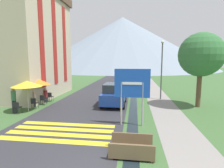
{
  "coord_description": "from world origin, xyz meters",
  "views": [
    {
      "loc": [
        1.27,
        -4.7,
        3.65
      ],
      "look_at": [
        -0.65,
        10.0,
        1.69
      ],
      "focal_mm": 28.0,
      "sensor_mm": 36.0,
      "label": 1
    }
  ],
  "objects_px": {
    "parked_car_near": "(114,94)",
    "cafe_chair_far_right": "(46,96)",
    "footbridge": "(132,149)",
    "parked_car_far": "(124,78)",
    "cafe_chair_middle": "(43,99)",
    "person_seated_far": "(46,95)",
    "tree_by_path": "(201,55)",
    "person_seated_near": "(33,98)",
    "cafe_chair_near_right": "(34,102)",
    "cafe_chair_nearest": "(17,107)",
    "hotel_building": "(28,39)",
    "person_standing_terrace": "(14,99)",
    "streetlamp": "(162,65)",
    "road_sign": "(132,88)",
    "cafe_umbrella_front_yellow": "(27,84)",
    "cafe_chair_far_left": "(50,96)",
    "cafe_umbrella_middle_orange": "(38,82)"
  },
  "relations": [
    {
      "from": "cafe_umbrella_front_yellow",
      "to": "tree_by_path",
      "type": "relative_size",
      "value": 0.38
    },
    {
      "from": "cafe_umbrella_front_yellow",
      "to": "streetlamp",
      "type": "height_order",
      "value": "streetlamp"
    },
    {
      "from": "parked_car_far",
      "to": "cafe_umbrella_front_yellow",
      "type": "distance_m",
      "value": 17.18
    },
    {
      "from": "cafe_chair_near_right",
      "to": "cafe_chair_nearest",
      "type": "distance_m",
      "value": 1.41
    },
    {
      "from": "cafe_chair_nearest",
      "to": "tree_by_path",
      "type": "bearing_deg",
      "value": 24.34
    },
    {
      "from": "hotel_building",
      "to": "cafe_umbrella_front_yellow",
      "type": "distance_m",
      "value": 7.16
    },
    {
      "from": "cafe_chair_middle",
      "to": "person_seated_near",
      "type": "distance_m",
      "value": 0.82
    },
    {
      "from": "cafe_umbrella_middle_orange",
      "to": "person_standing_terrace",
      "type": "xyz_separation_m",
      "value": [
        -0.4,
        -2.53,
        -0.89
      ]
    },
    {
      "from": "hotel_building",
      "to": "cafe_chair_far_left",
      "type": "relative_size",
      "value": 12.81
    },
    {
      "from": "person_seated_near",
      "to": "cafe_umbrella_front_yellow",
      "type": "bearing_deg",
      "value": -75.66
    },
    {
      "from": "cafe_chair_far_right",
      "to": "person_standing_terrace",
      "type": "height_order",
      "value": "person_standing_terrace"
    },
    {
      "from": "cafe_chair_far_right",
      "to": "person_seated_near",
      "type": "height_order",
      "value": "person_seated_near"
    },
    {
      "from": "person_seated_near",
      "to": "person_seated_far",
      "type": "distance_m",
      "value": 1.63
    },
    {
      "from": "person_standing_terrace",
      "to": "person_seated_far",
      "type": "xyz_separation_m",
      "value": [
        0.57,
        3.34,
        -0.34
      ]
    },
    {
      "from": "cafe_chair_middle",
      "to": "person_seated_far",
      "type": "xyz_separation_m",
      "value": [
        -0.26,
        0.95,
        0.19
      ]
    },
    {
      "from": "person_seated_near",
      "to": "footbridge",
      "type": "bearing_deg",
      "value": -37.98
    },
    {
      "from": "cafe_chair_near_right",
      "to": "person_standing_terrace",
      "type": "height_order",
      "value": "person_standing_terrace"
    },
    {
      "from": "cafe_chair_near_right",
      "to": "person_seated_near",
      "type": "bearing_deg",
      "value": 149.37
    },
    {
      "from": "person_seated_near",
      "to": "person_standing_terrace",
      "type": "bearing_deg",
      "value": -103.48
    },
    {
      "from": "road_sign",
      "to": "cafe_umbrella_front_yellow",
      "type": "distance_m",
      "value": 7.74
    },
    {
      "from": "parked_car_far",
      "to": "cafe_umbrella_front_yellow",
      "type": "relative_size",
      "value": 1.96
    },
    {
      "from": "cafe_chair_near_right",
      "to": "cafe_chair_middle",
      "type": "relative_size",
      "value": 1.0
    },
    {
      "from": "road_sign",
      "to": "cafe_chair_far_right",
      "type": "relative_size",
      "value": 3.79
    },
    {
      "from": "cafe_chair_near_right",
      "to": "person_seated_far",
      "type": "height_order",
      "value": "person_seated_far"
    },
    {
      "from": "cafe_chair_far_right",
      "to": "streetlamp",
      "type": "height_order",
      "value": "streetlamp"
    },
    {
      "from": "hotel_building",
      "to": "cafe_chair_middle",
      "type": "xyz_separation_m",
      "value": [
        3.14,
        -3.38,
        -5.36
      ]
    },
    {
      "from": "hotel_building",
      "to": "person_standing_terrace",
      "type": "height_order",
      "value": "hotel_building"
    },
    {
      "from": "cafe_umbrella_front_yellow",
      "to": "person_standing_terrace",
      "type": "relative_size",
      "value": 1.24
    },
    {
      "from": "cafe_chair_far_left",
      "to": "person_seated_far",
      "type": "xyz_separation_m",
      "value": [
        -0.25,
        -0.3,
        0.19
      ]
    },
    {
      "from": "person_standing_terrace",
      "to": "person_seated_near",
      "type": "distance_m",
      "value": 1.79
    },
    {
      "from": "road_sign",
      "to": "person_seated_far",
      "type": "distance_m",
      "value": 9.07
    },
    {
      "from": "cafe_chair_nearest",
      "to": "streetlamp",
      "type": "relative_size",
      "value": 0.15
    },
    {
      "from": "cafe_chair_middle",
      "to": "streetlamp",
      "type": "relative_size",
      "value": 0.15
    },
    {
      "from": "road_sign",
      "to": "person_seated_far",
      "type": "xyz_separation_m",
      "value": [
        -7.65,
        4.65,
        -1.44
      ]
    },
    {
      "from": "cafe_chair_far_left",
      "to": "tree_by_path",
      "type": "distance_m",
      "value": 13.09
    },
    {
      "from": "person_seated_far",
      "to": "streetlamp",
      "type": "height_order",
      "value": "streetlamp"
    },
    {
      "from": "cafe_chair_near_right",
      "to": "cafe_chair_nearest",
      "type": "relative_size",
      "value": 1.0
    },
    {
      "from": "cafe_chair_far_right",
      "to": "footbridge",
      "type": "bearing_deg",
      "value": -20.35
    },
    {
      "from": "cafe_umbrella_middle_orange",
      "to": "cafe_chair_far_right",
      "type": "bearing_deg",
      "value": 93.78
    },
    {
      "from": "parked_car_far",
      "to": "person_standing_terrace",
      "type": "bearing_deg",
      "value": -111.73
    },
    {
      "from": "parked_car_far",
      "to": "hotel_building",
      "type": "bearing_deg",
      "value": -129.43
    },
    {
      "from": "cafe_chair_middle",
      "to": "cafe_chair_near_right",
      "type": "bearing_deg",
      "value": -84.66
    },
    {
      "from": "cafe_chair_far_right",
      "to": "person_standing_terrace",
      "type": "bearing_deg",
      "value": -69.1
    },
    {
      "from": "road_sign",
      "to": "parked_car_near",
      "type": "distance_m",
      "value": 4.88
    },
    {
      "from": "footbridge",
      "to": "parked_car_far",
      "type": "distance_m",
      "value": 21.14
    },
    {
      "from": "parked_car_near",
      "to": "person_seated_near",
      "type": "xyz_separation_m",
      "value": [
        -6.28,
        -1.44,
        -0.2
      ]
    },
    {
      "from": "footbridge",
      "to": "tree_by_path",
      "type": "bearing_deg",
      "value": 57.1
    },
    {
      "from": "parked_car_near",
      "to": "cafe_chair_far_right",
      "type": "distance_m",
      "value": 6.42
    },
    {
      "from": "cafe_chair_nearest",
      "to": "tree_by_path",
      "type": "height_order",
      "value": "tree_by_path"
    },
    {
      "from": "cafe_chair_far_left",
      "to": "tree_by_path",
      "type": "bearing_deg",
      "value": -13.77
    }
  ]
}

